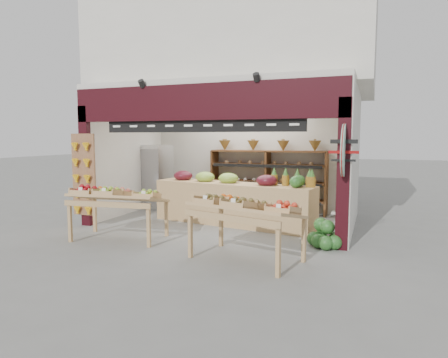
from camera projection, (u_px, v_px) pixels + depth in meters
ground at (218, 225)px, 8.99m from camera, size 60.00×60.00×0.00m
shop_structure at (242, 60)px, 10.08m from camera, size 6.36×5.12×5.40m
banana_board at (83, 176)px, 8.75m from camera, size 0.60×0.15×1.80m
gift_sign at (344, 150)px, 6.77m from camera, size 0.04×0.93×0.92m
back_shelving at (268, 169)px, 10.46m from camera, size 3.07×0.50×1.89m
refrigerator at (157, 177)px, 11.06m from camera, size 0.77×0.77×1.76m
cardboard_stack at (179, 204)px, 10.25m from camera, size 0.98×0.71×0.69m
mid_counter at (232, 202)px, 9.03m from camera, size 3.84×1.32×1.17m
display_table_left at (114, 195)px, 7.73m from camera, size 1.82×1.16×1.08m
display_table_right at (244, 207)px, 6.42m from camera, size 1.93×1.38×1.09m
watermelon_pile at (326, 237)px, 7.18m from camera, size 0.68×0.65×0.50m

